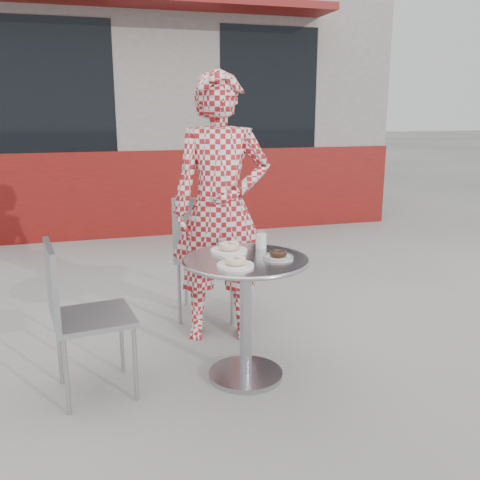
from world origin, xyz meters
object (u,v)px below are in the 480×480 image
object	(u,v)px
plate_far	(229,248)
plate_near	(235,263)
bistro_table	(246,288)
chair_left	(93,348)
chair_far	(208,279)
milk_cup	(261,240)
seated_person	(221,209)
plate_checker	(278,256)

from	to	relation	value
plate_far	plate_near	bearing A→B (deg)	-99.17
bistro_table	plate_far	distance (m)	0.25
chair_left	chair_far	bearing A→B (deg)	-49.84
chair_far	chair_left	bearing A→B (deg)	65.32
plate_far	milk_cup	size ratio (longest dim) A/B	1.99
bistro_table	chair_left	bearing A→B (deg)	175.73
plate_far	plate_near	distance (m)	0.29
chair_left	milk_cup	size ratio (longest dim) A/B	8.02
seated_person	plate_checker	bearing A→B (deg)	-63.78
bistro_table	chair_left	xyz separation A→B (m)	(-0.81, 0.06, -0.27)
chair_left	plate_checker	size ratio (longest dim) A/B	5.06
bistro_table	milk_cup	xyz separation A→B (m)	(0.14, 0.17, 0.22)
chair_left	milk_cup	bearing A→B (deg)	-90.77
bistro_table	chair_far	size ratio (longest dim) A/B	0.77
chair_far	plate_far	distance (m)	0.91
chair_far	plate_far	size ratio (longest dim) A/B	4.37
plate_near	milk_cup	size ratio (longest dim) A/B	1.83
bistro_table	plate_far	world-z (taller)	plate_far
chair_far	milk_cup	distance (m)	0.92
bistro_table	seated_person	world-z (taller)	seated_person
chair_left	seated_person	distance (m)	1.15
chair_left	plate_near	size ratio (longest dim) A/B	4.37
seated_person	bistro_table	bearing A→B (deg)	-78.30
milk_cup	plate_near	bearing A→B (deg)	-128.04
chair_far	plate_near	xyz separation A→B (m)	(-0.10, -1.09, 0.43)
bistro_table	chair_left	distance (m)	0.86
chair_left	plate_checker	distance (m)	1.08
plate_far	chair_left	bearing A→B (deg)	-172.65
chair_left	plate_near	distance (m)	0.87
chair_left	milk_cup	xyz separation A→B (m)	(0.95, 0.11, 0.48)
plate_near	plate_checker	distance (m)	0.27
chair_left	seated_person	world-z (taller)	seated_person
plate_near	chair_left	bearing A→B (deg)	165.18
bistro_table	chair_far	distance (m)	0.99
chair_far	seated_person	distance (m)	0.68
plate_far	plate_checker	size ratio (longest dim) A/B	1.25
bistro_table	chair_left	world-z (taller)	chair_left
chair_left	seated_person	size ratio (longest dim) A/B	0.49
bistro_table	plate_checker	bearing A→B (deg)	-15.55
chair_far	plate_checker	xyz separation A→B (m)	(0.16, -1.01, 0.43)
chair_far	plate_far	world-z (taller)	chair_far
plate_checker	milk_cup	world-z (taller)	milk_cup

